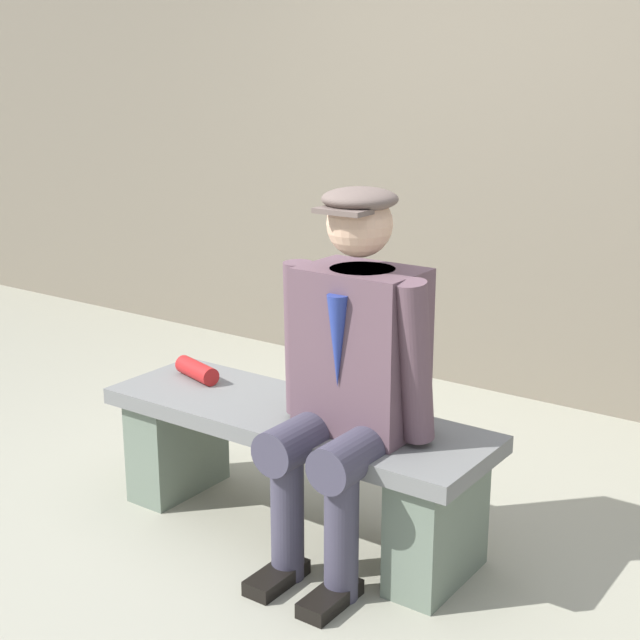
{
  "coord_description": "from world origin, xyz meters",
  "views": [
    {
      "loc": [
        -1.82,
        2.41,
        1.64
      ],
      "look_at": [
        -0.11,
        0.0,
        0.81
      ],
      "focal_mm": 51.45,
      "sensor_mm": 36.0,
      "label": 1
    }
  ],
  "objects": [
    {
      "name": "stadium_wall",
      "position": [
        0.0,
        -1.9,
        1.1
      ],
      "size": [
        12.0,
        0.24,
        2.2
      ],
      "primitive_type": "cube",
      "color": "#706756",
      "rests_on": "ground"
    },
    {
      "name": "rolled_magazine",
      "position": [
        0.51,
        -0.05,
        0.5
      ],
      "size": [
        0.23,
        0.13,
        0.07
      ],
      "primitive_type": "cylinder",
      "rotation": [
        0.0,
        1.57,
        -0.29
      ],
      "color": "#B21E1E",
      "rests_on": "bench"
    },
    {
      "name": "ground_plane",
      "position": [
        0.0,
        0.0,
        0.0
      ],
      "size": [
        30.0,
        30.0,
        0.0
      ],
      "primitive_type": "plane",
      "color": "gray"
    },
    {
      "name": "bench",
      "position": [
        0.0,
        0.0,
        0.3
      ],
      "size": [
        1.45,
        0.47,
        0.46
      ],
      "color": "slate",
      "rests_on": "ground"
    },
    {
      "name": "seated_man",
      "position": [
        -0.28,
        0.06,
        0.69
      ],
      "size": [
        0.56,
        0.58,
        1.27
      ],
      "color": "#5D444E",
      "rests_on": "ground"
    }
  ]
}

